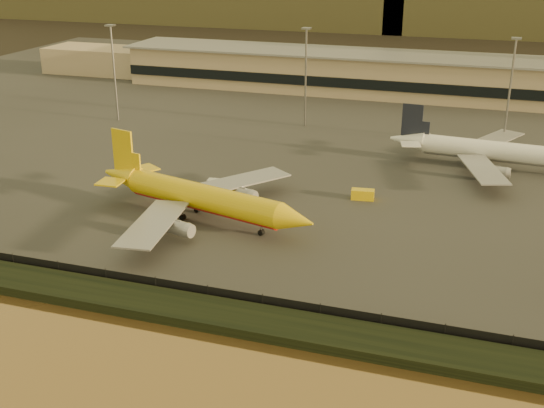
% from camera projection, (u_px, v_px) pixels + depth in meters
% --- Properties ---
extents(ground, '(900.00, 900.00, 0.00)m').
position_uv_depth(ground, '(229.00, 260.00, 106.59)').
color(ground, black).
rests_on(ground, ground).
extents(embankment, '(320.00, 7.00, 1.40)m').
position_uv_depth(embankment, '(182.00, 309.00, 91.32)').
color(embankment, black).
rests_on(embankment, ground).
extents(tarmac, '(320.00, 220.00, 0.20)m').
position_uv_depth(tarmac, '(354.00, 116.00, 190.44)').
color(tarmac, '#2D2D2D').
rests_on(tarmac, ground).
extents(perimeter_fence, '(300.00, 0.05, 2.20)m').
position_uv_depth(perimeter_fence, '(195.00, 291.00, 94.63)').
color(perimeter_fence, black).
rests_on(perimeter_fence, tarmac).
extents(terminal_building, '(202.00, 25.00, 12.60)m').
position_uv_depth(terminal_building, '(329.00, 71.00, 219.34)').
color(terminal_building, tan).
rests_on(terminal_building, tarmac).
extents(apron_light_masts, '(152.20, 12.20, 25.40)m').
position_uv_depth(apron_light_masts, '(401.00, 77.00, 162.67)').
color(apron_light_masts, slate).
rests_on(apron_light_masts, tarmac).
extents(dhl_cargo_jet, '(45.37, 43.52, 13.71)m').
position_uv_depth(dhl_cargo_jet, '(200.00, 198.00, 119.88)').
color(dhl_cargo_jet, '#DFB70B').
rests_on(dhl_cargo_jet, tarmac).
extents(white_narrowbody_jet, '(43.49, 42.33, 12.49)m').
position_uv_depth(white_narrowbody_jet, '(490.00, 151.00, 146.69)').
color(white_narrowbody_jet, white).
rests_on(white_narrowbody_jet, tarmac).
extents(gse_vehicle_yellow, '(4.53, 2.46, 1.95)m').
position_uv_depth(gse_vehicle_yellow, '(363.00, 194.00, 130.05)').
color(gse_vehicle_yellow, '#DFB70B').
rests_on(gse_vehicle_yellow, tarmac).
extents(gse_vehicle_white, '(4.39, 2.27, 1.91)m').
position_uv_depth(gse_vehicle_white, '(218.00, 184.00, 135.32)').
color(gse_vehicle_white, white).
rests_on(gse_vehicle_white, tarmac).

